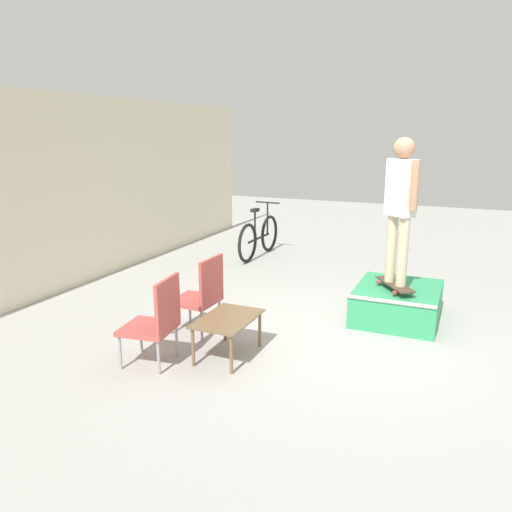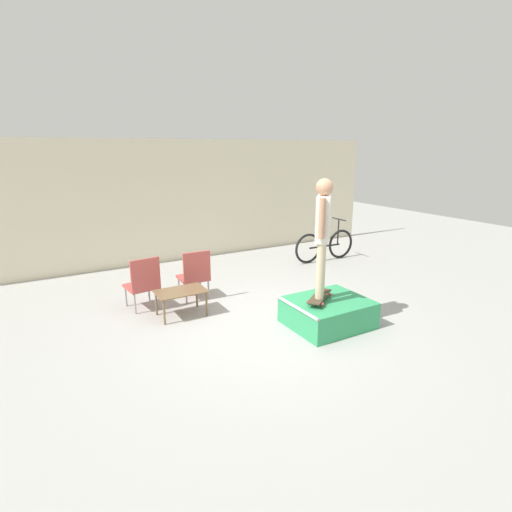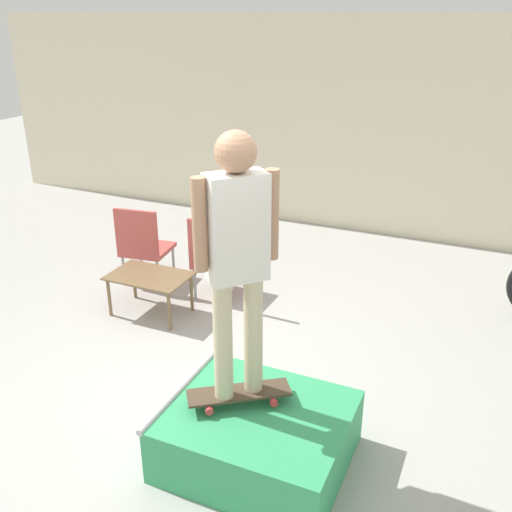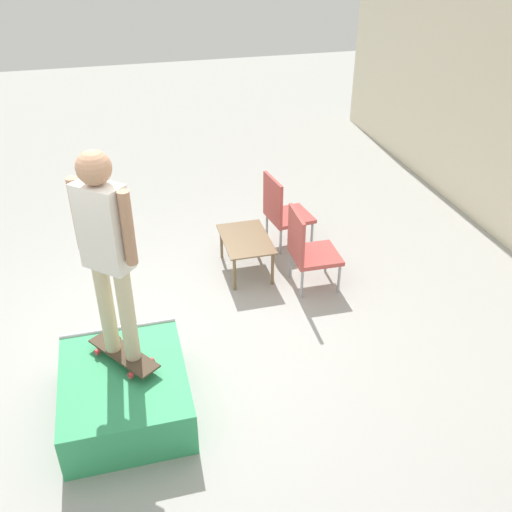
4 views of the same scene
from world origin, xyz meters
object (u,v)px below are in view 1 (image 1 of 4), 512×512
at_px(coffee_table, 228,323).
at_px(patio_chair_left, 156,319).
at_px(skate_ramp_box, 397,303).
at_px(bicycle, 259,237).
at_px(skateboard_on_ramp, 395,284).
at_px(person_skater, 401,199).
at_px(patio_chair_right, 202,293).

height_order(coffee_table, patio_chair_left, patio_chair_left).
bearing_deg(coffee_table, patio_chair_left, 128.68).
relative_size(skate_ramp_box, patio_chair_left, 1.32).
height_order(coffee_table, bicycle, bicycle).
bearing_deg(skateboard_on_ramp, patio_chair_left, 101.41).
distance_m(skate_ramp_box, skateboard_on_ramp, 0.34).
bearing_deg(person_skater, skateboard_on_ramp, 132.84).
distance_m(skateboard_on_ramp, bicycle, 3.95).
bearing_deg(skate_ramp_box, patio_chair_right, 123.94).
relative_size(skateboard_on_ramp, patio_chair_left, 0.74).
xyz_separation_m(skateboard_on_ramp, coffee_table, (-1.77, 1.52, -0.12)).
bearing_deg(coffee_table, person_skater, -40.56).
relative_size(person_skater, patio_chair_right, 1.91).
distance_m(coffee_table, bicycle, 4.59).
height_order(skate_ramp_box, patio_chair_left, patio_chair_left).
relative_size(skateboard_on_ramp, bicycle, 0.40).
bearing_deg(skate_ramp_box, skateboard_on_ramp, 169.11).
bearing_deg(bicycle, patio_chair_left, -167.91).
bearing_deg(bicycle, person_skater, -128.92).
relative_size(coffee_table, bicycle, 0.47).
bearing_deg(person_skater, skate_ramp_box, -58.05).
distance_m(skate_ramp_box, person_skater, 1.41).
distance_m(skate_ramp_box, patio_chair_left, 3.23).
bearing_deg(person_skater, coffee_table, 92.28).
xyz_separation_m(skate_ramp_box, bicycle, (2.41, 3.03, 0.18)).
xyz_separation_m(skate_ramp_box, coffee_table, (-1.93, 1.55, 0.18)).
bearing_deg(coffee_table, bicycle, 18.88).
distance_m(skate_ramp_box, bicycle, 3.88).
xyz_separation_m(skateboard_on_ramp, person_skater, (0.00, 0.00, 1.11)).
relative_size(patio_chair_right, bicycle, 0.54).
bearing_deg(coffee_table, skateboard_on_ramp, -40.56).
bearing_deg(skate_ramp_box, bicycle, 51.50).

